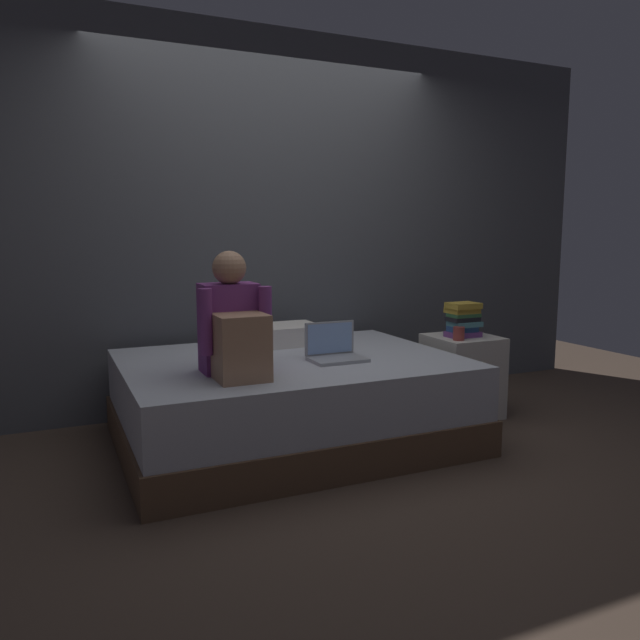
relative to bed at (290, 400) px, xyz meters
The scene contains 9 objects.
ground_plane 0.44m from the bed, 56.31° to the right, with size 8.00×8.00×0.00m, color #47382D.
wall_back 1.43m from the bed, 77.47° to the left, with size 5.60×0.10×2.70m, color #4C4F54.
bed is the anchor object (origin of this frame).
nightstand 1.30m from the bed, ahead, with size 0.44×0.46×0.56m.
person_sitting 0.73m from the bed, 145.87° to the right, with size 0.39×0.44×0.66m.
laptop 0.42m from the bed, 36.60° to the right, with size 0.32×0.23×0.22m.
pillow 0.56m from the bed, 79.00° to the left, with size 0.56×0.36×0.13m, color silver.
book_stack 1.34m from the bed, ahead, with size 0.22×0.18×0.24m.
mug 1.22m from the bed, ahead, with size 0.08×0.08×0.09m, color #933833.
Camera 1 is at (-1.53, -3.10, 1.28)m, focal length 34.53 mm.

